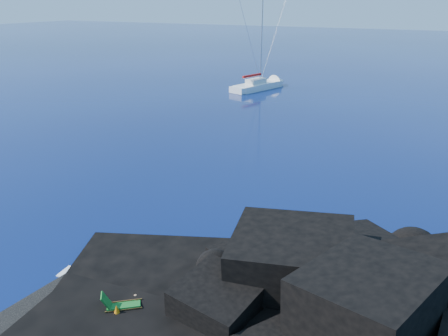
% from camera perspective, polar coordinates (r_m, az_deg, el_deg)
% --- Properties ---
extents(ground, '(400.00, 400.00, 0.00)m').
position_cam_1_polar(ground, '(21.23, -25.23, -15.97)').
color(ground, '#030E36').
rests_on(ground, ground).
extents(beach, '(9.08, 6.86, 0.70)m').
position_cam_1_polar(beach, '(18.69, -14.72, -20.07)').
color(beach, black).
rests_on(beach, ground).
extents(surf_foam, '(10.00, 8.00, 0.06)m').
position_cam_1_polar(surf_foam, '(21.22, -5.52, -13.76)').
color(surf_foam, white).
rests_on(surf_foam, ground).
extents(sailboat, '(6.14, 12.38, 12.77)m').
position_cam_1_polar(sailboat, '(64.23, 4.46, 10.22)').
color(sailboat, white).
rests_on(sailboat, ground).
extents(deck_chair, '(1.58, 1.43, 1.03)m').
position_cam_1_polar(deck_chair, '(18.64, -13.01, -16.61)').
color(deck_chair, '#156220').
rests_on(deck_chair, beach).
extents(towel, '(2.06, 1.22, 0.05)m').
position_cam_1_polar(towel, '(19.61, -12.74, -16.22)').
color(towel, silver).
rests_on(towel, beach).
extents(sunbather, '(1.89, 0.77, 0.25)m').
position_cam_1_polar(sunbather, '(19.52, -12.78, -15.86)').
color(sunbather, tan).
rests_on(sunbather, towel).
extents(marker_cone, '(0.46, 0.46, 0.62)m').
position_cam_1_polar(marker_cone, '(18.51, -13.81, -17.77)').
color(marker_cone, orange).
rests_on(marker_cone, beach).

